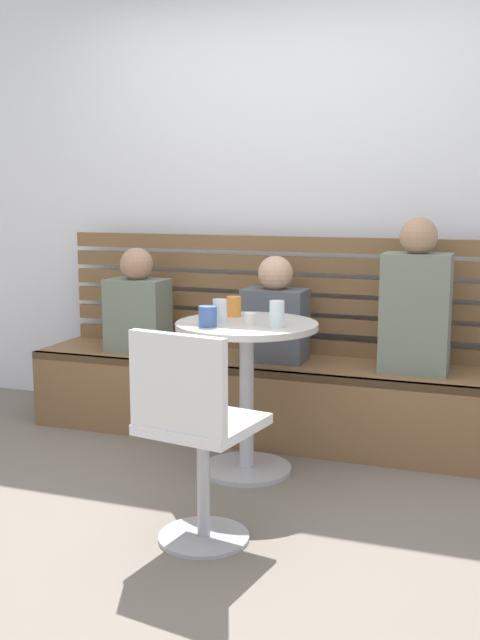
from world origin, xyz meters
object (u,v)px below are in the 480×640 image
(white_chair, at_px, (194,430))
(cup_mug_blue, at_px, (208,316))
(booth_bench, at_px, (267,398))
(person_child_middle, at_px, (138,306))
(cup_espresso_small, at_px, (250,319))
(cafe_table, at_px, (247,368))
(cup_water_clear, at_px, (220,311))
(person_child_left, at_px, (275,315))
(cup_tumbler_orange, at_px, (234,306))
(person_adult, at_px, (416,303))
(cup_glass_tall, at_px, (277,314))

(white_chair, bearing_deg, cup_mug_blue, 107.75)
(booth_bench, height_order, person_child_middle, person_child_middle)
(cup_espresso_small, bearing_deg, booth_bench, 99.62)
(cafe_table, height_order, cup_water_clear, cup_water_clear)
(booth_bench, relative_size, cup_espresso_small, 48.21)
(white_chair, xyz_separation_m, cup_espresso_small, (-0.04, 0.77, 0.30))
(cafe_table, xyz_separation_m, person_child_left, (-0.03, 0.54, 0.17))
(cup_water_clear, bearing_deg, person_child_left, 80.49)
(cup_mug_blue, bearing_deg, cup_tumbler_orange, 87.86)
(booth_bench, relative_size, person_child_left, 4.70)
(cup_espresso_small, relative_size, cup_mug_blue, 0.59)
(person_adult, xyz_separation_m, cup_glass_tall, (-0.56, -0.58, 0.00))
(white_chair, distance_m, person_child_middle, 1.63)
(cup_water_clear, xyz_separation_m, cup_mug_blue, (-0.01, -0.13, -0.01))
(person_child_left, distance_m, person_child_middle, 0.82)
(cup_mug_blue, bearing_deg, person_adult, 38.85)
(person_child_middle, bearing_deg, cafe_table, -31.08)
(person_child_left, height_order, cup_mug_blue, person_child_left)
(person_child_left, bearing_deg, cup_mug_blue, -98.44)
(person_adult, relative_size, cup_glass_tall, 6.58)
(person_child_left, distance_m, cup_tumbler_orange, 0.42)
(booth_bench, relative_size, cafe_table, 3.65)
(booth_bench, relative_size, cup_mug_blue, 28.42)
(booth_bench, xyz_separation_m, cup_tumbler_orange, (-0.05, -0.39, 0.57))
(cafe_table, bearing_deg, person_adult, 35.89)
(white_chair, xyz_separation_m, person_child_middle, (-0.92, 1.32, 0.24))
(person_adult, bearing_deg, person_child_left, 178.68)
(cafe_table, distance_m, white_chair, 0.82)
(person_child_middle, xyz_separation_m, cup_mug_blue, (0.72, -0.68, 0.08))
(white_chair, relative_size, person_adult, 1.08)
(cup_tumbler_orange, bearing_deg, person_child_left, 76.69)
(cup_espresso_small, height_order, cup_mug_blue, cup_mug_blue)
(cup_tumbler_orange, bearing_deg, booth_bench, 82.41)
(person_adult, bearing_deg, cafe_table, -144.11)
(cup_water_clear, bearing_deg, cup_tumbler_orange, 88.98)
(cup_espresso_small, distance_m, cup_mug_blue, 0.20)
(cafe_table, distance_m, person_adult, 0.93)
(cup_tumbler_orange, xyz_separation_m, cup_mug_blue, (-0.01, -0.31, -0.00))
(cafe_table, bearing_deg, cup_tumbler_orange, 129.29)
(person_child_left, relative_size, cup_tumbler_orange, 5.75)
(cup_water_clear, bearing_deg, person_child_middle, 143.01)
(cafe_table, bearing_deg, cup_water_clear, -164.41)
(white_chair, bearing_deg, cafe_table, 95.29)
(booth_bench, xyz_separation_m, person_child_middle, (-0.78, -0.03, 0.48))
(person_child_left, bearing_deg, cup_water_clear, -99.51)
(cup_mug_blue, bearing_deg, cup_water_clear, 86.32)
(booth_bench, bearing_deg, person_adult, -1.07)
(cup_espresso_small, xyz_separation_m, cup_mug_blue, (-0.16, -0.12, 0.02))
(person_child_middle, bearing_deg, cup_espresso_small, -32.37)
(person_child_left, height_order, person_child_middle, person_child_middle)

